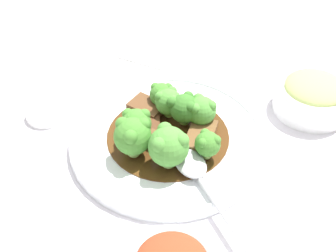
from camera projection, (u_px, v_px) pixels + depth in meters
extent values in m
plane|color=silver|center=(168.00, 143.00, 0.69)|extent=(4.00, 4.00, 0.00)
cylinder|color=white|center=(168.00, 140.00, 0.69)|extent=(0.29, 0.29, 0.01)
torus|color=white|center=(168.00, 136.00, 0.68)|extent=(0.29, 0.29, 0.01)
cylinder|color=#4C2D14|center=(168.00, 136.00, 0.68)|extent=(0.18, 0.18, 0.00)
cube|color=brown|center=(147.00, 107.00, 0.71)|extent=(0.06, 0.05, 0.01)
cube|color=brown|center=(165.00, 143.00, 0.65)|extent=(0.06, 0.04, 0.01)
cube|color=brown|center=(201.00, 134.00, 0.67)|extent=(0.04, 0.07, 0.01)
cube|color=#56331E|center=(149.00, 124.00, 0.69)|extent=(0.05, 0.08, 0.01)
cylinder|color=#7FA84C|center=(168.00, 160.00, 0.63)|extent=(0.02, 0.02, 0.01)
sphere|color=#4C8E38|center=(168.00, 147.00, 0.61)|extent=(0.05, 0.05, 0.05)
sphere|color=#4C8E38|center=(181.00, 140.00, 0.60)|extent=(0.02, 0.02, 0.02)
sphere|color=#4C8E38|center=(165.00, 130.00, 0.61)|extent=(0.02, 0.02, 0.02)
sphere|color=#4C8E38|center=(159.00, 145.00, 0.59)|extent=(0.02, 0.02, 0.02)
cylinder|color=#7FA84C|center=(162.00, 103.00, 0.72)|extent=(0.01, 0.01, 0.01)
sphere|color=#427F2D|center=(162.00, 95.00, 0.71)|extent=(0.04, 0.04, 0.04)
sphere|color=#427F2D|center=(168.00, 87.00, 0.71)|extent=(0.01, 0.01, 0.01)
sphere|color=#427F2D|center=(155.00, 87.00, 0.71)|extent=(0.01, 0.01, 0.01)
sphere|color=#427F2D|center=(161.00, 94.00, 0.70)|extent=(0.01, 0.01, 0.01)
cylinder|color=#8EB756|center=(169.00, 112.00, 0.71)|extent=(0.01, 0.01, 0.01)
sphere|color=#4C8E38|center=(169.00, 102.00, 0.69)|extent=(0.04, 0.04, 0.04)
sphere|color=#4C8E38|center=(172.00, 91.00, 0.69)|extent=(0.02, 0.02, 0.02)
sphere|color=#4C8E38|center=(160.00, 97.00, 0.68)|extent=(0.02, 0.02, 0.02)
sphere|color=#4C8E38|center=(174.00, 100.00, 0.68)|extent=(0.02, 0.02, 0.02)
cylinder|color=#7FA84C|center=(201.00, 121.00, 0.69)|extent=(0.01, 0.01, 0.01)
sphere|color=#4C8E38|center=(201.00, 111.00, 0.68)|extent=(0.04, 0.04, 0.04)
sphere|color=#4C8E38|center=(199.00, 99.00, 0.68)|extent=(0.02, 0.02, 0.02)
sphere|color=#4C8E38|center=(196.00, 109.00, 0.66)|extent=(0.02, 0.02, 0.02)
sphere|color=#4C8E38|center=(211.00, 106.00, 0.67)|extent=(0.02, 0.02, 0.02)
cylinder|color=#7FA84C|center=(137.00, 136.00, 0.66)|extent=(0.01, 0.01, 0.02)
sphere|color=#427F2D|center=(136.00, 124.00, 0.65)|extent=(0.04, 0.04, 0.04)
sphere|color=#427F2D|center=(128.00, 114.00, 0.65)|extent=(0.02, 0.02, 0.02)
sphere|color=#427F2D|center=(135.00, 124.00, 0.63)|extent=(0.02, 0.02, 0.02)
sphere|color=#427F2D|center=(145.00, 115.00, 0.64)|extent=(0.02, 0.02, 0.02)
cylinder|color=#7FA84C|center=(184.00, 119.00, 0.69)|extent=(0.01, 0.01, 0.01)
sphere|color=#387028|center=(185.00, 108.00, 0.68)|extent=(0.04, 0.04, 0.04)
sphere|color=#387028|center=(175.00, 103.00, 0.67)|extent=(0.02, 0.02, 0.02)
sphere|color=#387028|center=(191.00, 107.00, 0.66)|extent=(0.02, 0.02, 0.02)
sphere|color=#387028|center=(188.00, 97.00, 0.68)|extent=(0.02, 0.02, 0.02)
cylinder|color=#7FA84C|center=(207.00, 154.00, 0.64)|extent=(0.01, 0.01, 0.01)
sphere|color=#427F2D|center=(208.00, 144.00, 0.63)|extent=(0.04, 0.04, 0.04)
sphere|color=#427F2D|center=(203.00, 143.00, 0.62)|extent=(0.01, 0.01, 0.01)
sphere|color=#427F2D|center=(216.00, 140.00, 0.62)|extent=(0.01, 0.01, 0.01)
sphere|color=#427F2D|center=(205.00, 133.00, 0.63)|extent=(0.01, 0.01, 0.01)
cylinder|color=#8EB756|center=(134.00, 150.00, 0.64)|extent=(0.02, 0.02, 0.01)
sphere|color=#427F2D|center=(133.00, 136.00, 0.63)|extent=(0.05, 0.05, 0.05)
sphere|color=#427F2D|center=(131.00, 137.00, 0.61)|extent=(0.02, 0.02, 0.02)
sphere|color=#427F2D|center=(143.00, 125.00, 0.62)|extent=(0.02, 0.02, 0.02)
sphere|color=#427F2D|center=(122.00, 124.00, 0.62)|extent=(0.02, 0.02, 0.02)
ellipsoid|color=#B7B7BC|center=(190.00, 163.00, 0.63)|extent=(0.07, 0.07, 0.01)
cylinder|color=#B7B7BC|center=(228.00, 221.00, 0.56)|extent=(0.10, 0.12, 0.01)
cylinder|color=white|center=(310.00, 108.00, 0.75)|extent=(0.07, 0.07, 0.01)
cylinder|color=white|center=(312.00, 99.00, 0.73)|extent=(0.12, 0.12, 0.04)
torus|color=white|center=(315.00, 89.00, 0.72)|extent=(0.12, 0.12, 0.01)
ellipsoid|color=#A3B266|center=(315.00, 88.00, 0.72)|extent=(0.09, 0.09, 0.03)
cylinder|color=white|center=(46.00, 114.00, 0.73)|extent=(0.06, 0.06, 0.01)
torus|color=white|center=(45.00, 112.00, 0.73)|extent=(0.06, 0.06, 0.01)
cube|color=silver|center=(160.00, 52.00, 0.86)|extent=(0.16, 0.12, 0.01)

